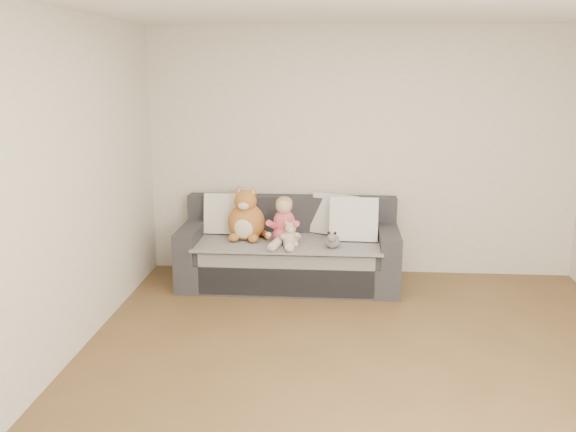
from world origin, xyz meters
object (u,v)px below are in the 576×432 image
object	(u,v)px
sofa	(289,253)
plush_cat	(246,219)
sippy_cup	(286,237)
toddler	(284,224)
teddy_bear	(290,236)

from	to	relation	value
sofa	plush_cat	size ratio (longest dim) A/B	3.84
sofa	sippy_cup	size ratio (longest dim) A/B	16.94
toddler	sippy_cup	xyz separation A→B (m)	(0.03, -0.01, -0.13)
plush_cat	toddler	bearing A→B (deg)	-16.19
sofa	teddy_bear	distance (m)	0.40
toddler	teddy_bear	world-z (taller)	toddler
plush_cat	teddy_bear	xyz separation A→B (m)	(0.46, -0.23, -0.11)
toddler	teddy_bear	xyz separation A→B (m)	(0.07, -0.08, -0.09)
plush_cat	teddy_bear	bearing A→B (deg)	-21.81
toddler	plush_cat	size ratio (longest dim) A/B	0.84
sofa	plush_cat	bearing A→B (deg)	-171.53
plush_cat	teddy_bear	size ratio (longest dim) A/B	2.21
sippy_cup	plush_cat	bearing A→B (deg)	159.77
teddy_bear	sippy_cup	distance (m)	0.09
sofa	toddler	world-z (taller)	toddler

